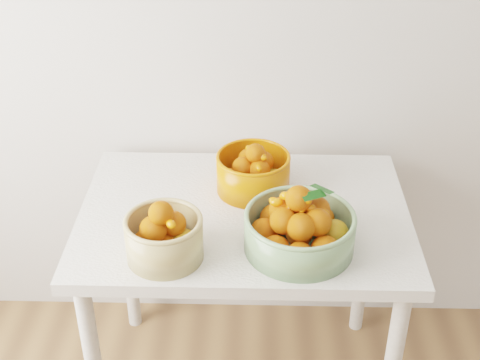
% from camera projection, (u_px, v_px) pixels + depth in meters
% --- Properties ---
extents(table, '(1.00, 0.70, 0.75)m').
position_uv_depth(table, '(244.00, 236.00, 2.08)').
color(table, silver).
rests_on(table, ground).
extents(bowl_cream, '(0.24, 0.24, 0.18)m').
position_uv_depth(bowl_cream, '(164.00, 236.00, 1.80)').
color(bowl_cream, tan).
rests_on(bowl_cream, table).
extents(bowl_green, '(0.33, 0.33, 0.20)m').
position_uv_depth(bowl_green, '(299.00, 228.00, 1.84)').
color(bowl_green, gray).
rests_on(bowl_green, table).
extents(bowl_orange, '(0.29, 0.29, 0.17)m').
position_uv_depth(bowl_orange, '(253.00, 172.00, 2.09)').
color(bowl_orange, '#D3590B').
rests_on(bowl_orange, table).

